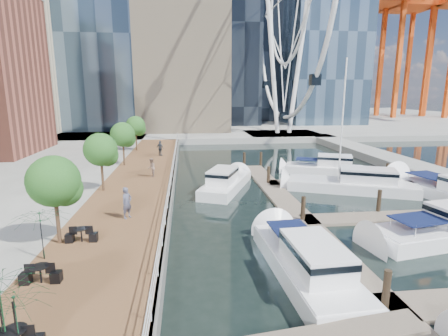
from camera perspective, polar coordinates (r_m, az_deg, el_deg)
name	(u,v)px	position (r m, az deg, el deg)	size (l,w,h in m)	color
ground	(296,289)	(16.90, 11.72, -18.74)	(520.00, 520.00, 0.00)	black
boardwalk	(136,192)	(30.15, -14.14, -3.82)	(6.00, 60.00, 1.00)	brown
seawall	(172,191)	(29.88, -8.42, -3.72)	(0.25, 60.00, 1.00)	#595954
land_far	(200,118)	(116.11, -3.98, 8.14)	(200.00, 114.00, 1.00)	gray
breakwater	(420,171)	(42.64, 29.39, -0.38)	(4.00, 60.00, 1.00)	gray
pier	(283,136)	(68.84, 9.61, 5.24)	(14.00, 12.00, 1.00)	gray
railing	(171,179)	(29.62, -8.67, -1.81)	(0.10, 60.00, 1.05)	white
floating_docks	(358,204)	(28.12, 21.08, -5.45)	(16.00, 34.00, 2.60)	#6D6051
port_cranes	(411,56)	(131.71, 28.24, 15.75)	(40.00, 52.00, 38.00)	#D84C14
street_trees	(100,150)	(28.83, -19.52, 2.85)	(2.60, 42.60, 4.60)	#3F2B1C
cafe_tables	(30,302)	(14.88, -29.13, -18.62)	(2.50, 13.70, 0.74)	black
yacht_foreground	(446,240)	(25.15, 32.46, -9.85)	(2.88, 10.76, 2.15)	white
pedestrian_near	(127,203)	(22.42, -15.58, -5.49)	(0.72, 0.47, 1.97)	#43455A
pedestrian_mid	(151,168)	(32.77, -11.77, 0.04)	(0.84, 0.66, 1.74)	#8D7061
pedestrian_far	(160,148)	(43.82, -10.36, 3.20)	(1.09, 0.45, 1.86)	#32373F
moored_yachts	(358,199)	(31.00, 21.04, -4.80)	(24.44, 30.73, 11.50)	white
cafe_seating	(22,281)	(14.60, -30.07, -15.64)	(4.75, 9.69, 2.59)	#0F3921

